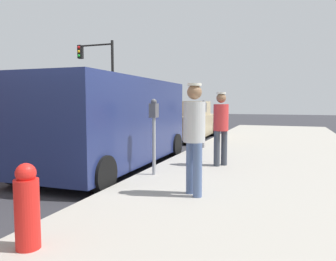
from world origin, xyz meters
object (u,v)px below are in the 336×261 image
Objects in this scene: parked_van at (111,121)px; parking_meter_far at (204,116)px; pedestrian_in_red at (221,124)px; parked_sedan_ahead at (187,122)px; traffic_light_corner at (100,70)px; pedestrian_in_gray at (194,131)px; parking_meter_near at (154,124)px; fire_hydrant at (27,207)px.

parking_meter_far is at bearing 64.87° from parked_van.
pedestrian_in_red is at bearing -68.59° from parking_meter_far.
parked_sedan_ahead is 7.81m from traffic_light_corner.
traffic_light_corner is at bearing 122.94° from parked_van.
traffic_light_corner reaches higher than parked_sedan_ahead.
traffic_light_corner is (-6.56, 10.12, 2.36)m from parked_van.
parked_van reaches higher than pedestrian_in_gray.
parking_meter_near is at bearing -127.87° from pedestrian_in_red.
traffic_light_corner is at bearing 119.27° from fire_hydrant.
parked_sedan_ahead is 11.29m from fire_hydrant.
parking_meter_near and parking_meter_far have the same top height.
pedestrian_in_red is at bearing 52.13° from parking_meter_near.
parking_meter_near reaches higher than fire_hydrant.
parked_sedan_ahead is (-2.74, 8.78, -0.40)m from pedestrian_in_gray.
parked_van is (-1.50, -3.20, -0.03)m from parking_meter_far.
fire_hydrant is (8.16, -14.55, -2.95)m from traffic_light_corner.
parking_meter_far is 0.29× the size of traffic_light_corner.
pedestrian_in_red is at bearing 9.96° from parked_van.
parking_meter_far is 2.95m from pedestrian_in_red.
parking_meter_near is 13.87m from traffic_light_corner.
parked_sedan_ahead is 5.19× the size of fire_hydrant.
traffic_light_corner is (-8.06, 6.92, 2.34)m from parking_meter_far.
parking_meter_far is at bearing 111.41° from pedestrian_in_red.
fire_hydrant is at bearing -113.74° from pedestrian_in_gray.
parking_meter_near is 0.91× the size of pedestrian_in_red.
parking_meter_far is at bearing 90.00° from parking_meter_near.
pedestrian_in_gray reaches higher than pedestrian_in_red.
fire_hydrant is at bearing -101.29° from pedestrian_in_red.
parked_van is at bearing -115.13° from parking_meter_far.
parked_van is 6.73m from parked_sedan_ahead.
pedestrian_in_gray is at bearing 66.26° from fire_hydrant.
parking_meter_near is 0.34× the size of parked_sedan_ahead.
traffic_light_corner is at bearing 133.37° from pedestrian_in_red.
pedestrian_in_red reaches higher than parking_meter_near.
pedestrian_in_gray is 3.35m from parked_van.
parking_meter_far is at bearing 102.28° from pedestrian_in_gray.
parked_van is 1.01× the size of traffic_light_corner.
traffic_light_corner is at bearing 126.10° from parking_meter_near.
parking_meter_far is (0.00, 4.13, 0.00)m from parking_meter_near.
traffic_light_corner is (-8.06, 11.05, 2.34)m from parking_meter_near.
parking_meter_near is 0.87× the size of pedestrian_in_gray.
traffic_light_corner is at bearing 139.33° from parking_meter_far.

